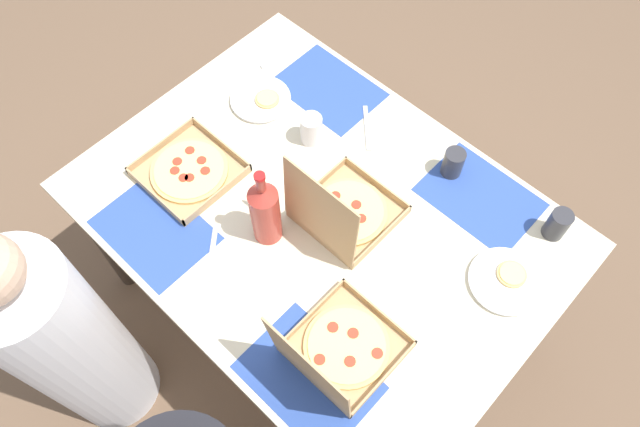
# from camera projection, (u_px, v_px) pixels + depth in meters

# --- Properties ---
(ground_plane) EXTENTS (6.00, 6.00, 0.00)m
(ground_plane) POSITION_uv_depth(u_px,v_px,m) (320.00, 302.00, 2.57)
(ground_plane) COLOR brown
(dining_table) EXTENTS (1.48, 1.09, 0.76)m
(dining_table) POSITION_uv_depth(u_px,v_px,m) (320.00, 229.00, 2.00)
(dining_table) COLOR #3F3328
(dining_table) RESTS_ON ground_plane
(placemat_near_left) EXTENTS (0.36, 0.26, 0.00)m
(placemat_near_left) POSITION_uv_depth(u_px,v_px,m) (480.00, 197.00, 1.94)
(placemat_near_left) COLOR #2D4C9E
(placemat_near_left) RESTS_ON dining_table
(placemat_near_right) EXTENTS (0.36, 0.26, 0.00)m
(placemat_near_right) POSITION_uv_depth(u_px,v_px,m) (328.00, 88.00, 2.16)
(placemat_near_right) COLOR #2D4C9E
(placemat_near_right) RESTS_ON dining_table
(placemat_far_left) EXTENTS (0.36, 0.26, 0.00)m
(placemat_far_left) POSITION_uv_depth(u_px,v_px,m) (309.00, 377.00, 1.65)
(placemat_far_left) COLOR #2D4C9E
(placemat_far_left) RESTS_ON dining_table
(placemat_far_right) EXTENTS (0.36, 0.26, 0.00)m
(placemat_far_right) POSITION_uv_depth(u_px,v_px,m) (155.00, 230.00, 1.88)
(placemat_far_right) COLOR #2D4C9E
(placemat_far_right) RESTS_ON dining_table
(pizza_box_edge_far) EXTENTS (0.29, 0.29, 0.04)m
(pizza_box_edge_far) POSITION_uv_depth(u_px,v_px,m) (189.00, 171.00, 1.98)
(pizza_box_edge_far) COLOR tan
(pizza_box_edge_far) RESTS_ON dining_table
(pizza_box_corner_right) EXTENTS (0.28, 0.28, 0.31)m
(pizza_box_corner_right) POSITION_uv_depth(u_px,v_px,m) (343.00, 212.00, 1.86)
(pizza_box_corner_right) COLOR tan
(pizza_box_corner_right) RESTS_ON dining_table
(pizza_box_center) EXTENTS (0.28, 0.30, 0.31)m
(pizza_box_center) POSITION_uv_depth(u_px,v_px,m) (339.00, 351.00, 1.64)
(pizza_box_center) COLOR tan
(pizza_box_center) RESTS_ON dining_table
(plate_near_left) EXTENTS (0.22, 0.22, 0.03)m
(plate_near_left) POSITION_uv_depth(u_px,v_px,m) (506.00, 281.00, 1.78)
(plate_near_left) COLOR white
(plate_near_left) RESTS_ON dining_table
(plate_middle) EXTENTS (0.21, 0.21, 0.03)m
(plate_middle) POSITION_uv_depth(u_px,v_px,m) (261.00, 99.00, 2.13)
(plate_middle) COLOR white
(plate_middle) RESTS_ON dining_table
(soda_bottle) EXTENTS (0.09, 0.09, 0.32)m
(soda_bottle) POSITION_uv_depth(u_px,v_px,m) (265.00, 211.00, 1.76)
(soda_bottle) COLOR #B2382D
(soda_bottle) RESTS_ON dining_table
(cup_red) EXTENTS (0.07, 0.07, 0.10)m
(cup_red) POSITION_uv_depth(u_px,v_px,m) (453.00, 163.00, 1.94)
(cup_red) COLOR #333338
(cup_red) RESTS_ON dining_table
(cup_clear_right) EXTENTS (0.07, 0.07, 0.11)m
(cup_clear_right) POSITION_uv_depth(u_px,v_px,m) (557.00, 224.00, 1.83)
(cup_clear_right) COLOR #333338
(cup_clear_right) RESTS_ON dining_table
(cup_spare) EXTENTS (0.07, 0.07, 0.11)m
(cup_spare) POSITION_uv_depth(u_px,v_px,m) (311.00, 129.00, 2.01)
(cup_spare) COLOR silver
(cup_spare) RESTS_ON dining_table
(fork_by_near_left) EXTENTS (0.14, 0.15, 0.00)m
(fork_by_near_left) POSITION_uv_depth(u_px,v_px,m) (212.00, 253.00, 1.84)
(fork_by_near_left) COLOR #B7B7BC
(fork_by_near_left) RESTS_ON dining_table
(knife_by_far_right) EXTENTS (0.07, 0.21, 0.00)m
(knife_by_far_right) POSITION_uv_depth(u_px,v_px,m) (286.00, 56.00, 2.24)
(knife_by_far_right) COLOR #B7B7BC
(knife_by_far_right) RESTS_ON dining_table
(fork_by_near_right) EXTENTS (0.15, 0.15, 0.00)m
(fork_by_near_right) POSITION_uv_depth(u_px,v_px,m) (367.00, 128.00, 2.07)
(fork_by_near_right) COLOR #B7B7BC
(fork_by_near_right) RESTS_ON dining_table
(diner_right_seat) EXTENTS (0.32, 0.32, 1.21)m
(diner_right_seat) POSITION_uv_depth(u_px,v_px,m) (70.00, 345.00, 1.92)
(diner_right_seat) COLOR white
(diner_right_seat) RESTS_ON ground_plane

